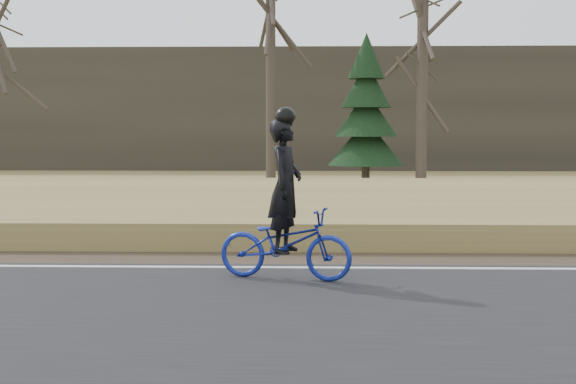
{
  "coord_description": "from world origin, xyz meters",
  "views": [
    {
      "loc": [
        -5.05,
        -10.87,
        1.98
      ],
      "look_at": [
        -5.39,
        0.5,
        1.1
      ],
      "focal_mm": 50.0,
      "sensor_mm": 36.0,
      "label": 1
    }
  ],
  "objects": [
    {
      "name": "bare_tree_near_left",
      "position": [
        -1.52,
        15.18,
        3.24
      ],
      "size": [
        0.36,
        0.36,
        6.47
      ],
      "primitive_type": "cylinder",
      "color": "#453C32",
      "rests_on": "ground"
    },
    {
      "name": "railroad",
      "position": [
        0.0,
        8.0,
        0.53
      ],
      "size": [
        120.0,
        2.4,
        0.29
      ],
      "color": "black",
      "rests_on": "ballast"
    },
    {
      "name": "bare_tree_left",
      "position": [
        -6.53,
        17.8,
        4.25
      ],
      "size": [
        0.36,
        0.36,
        8.5
      ],
      "primitive_type": "cylinder",
      "color": "#453C32",
      "rests_on": "ground"
    },
    {
      "name": "treeline_backdrop",
      "position": [
        0.0,
        30.0,
        3.0
      ],
      "size": [
        120.0,
        4.0,
        6.0
      ],
      "primitive_type": "cube",
      "color": "#383328",
      "rests_on": "ground"
    },
    {
      "name": "cyclist",
      "position": [
        -5.39,
        -0.64,
        0.77
      ],
      "size": [
        1.86,
        1.04,
        2.22
      ],
      "rotation": [
        0.0,
        0.0,
        1.31
      ],
      "color": "navy",
      "rests_on": "road"
    },
    {
      "name": "ballast",
      "position": [
        0.0,
        8.0,
        0.23
      ],
      "size": [
        120.0,
        3.0,
        0.45
      ],
      "primitive_type": "cube",
      "color": "slate",
      "rests_on": "ground"
    },
    {
      "name": "conifer",
      "position": [
        -3.23,
        16.36,
        2.48
      ],
      "size": [
        2.6,
        2.6,
        5.24
      ],
      "color": "#453C32",
      "rests_on": "ground"
    }
  ]
}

